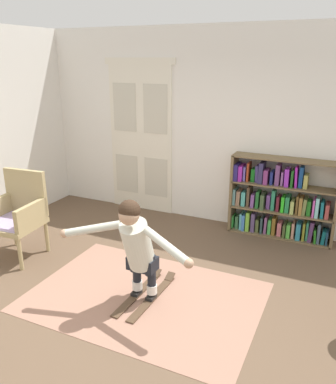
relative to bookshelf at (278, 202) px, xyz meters
name	(u,v)px	position (x,y,z in m)	size (l,w,h in m)	color
ground_plane	(143,310)	(-0.90, -2.39, -0.52)	(7.20, 7.20, 0.00)	brown
back_wall	(225,129)	(-0.90, 0.21, 0.93)	(6.00, 0.10, 2.90)	white
double_door	(141,137)	(-2.28, 0.15, 0.71)	(1.22, 0.05, 2.45)	silver
rug	(145,297)	(-0.99, -2.18, -0.51)	(2.44, 1.70, 0.01)	#9D715C
bookshelf	(278,202)	(0.00, 0.00, 0.00)	(1.46, 0.30, 1.15)	brown
wicker_chair	(18,213)	(-2.90, -1.99, 0.06)	(0.65, 0.65, 1.10)	tan
skis_pair	(146,294)	(-0.99, -2.15, -0.50)	(0.30, 0.96, 0.07)	#4E3927
person_skier	(136,244)	(-0.99, -2.32, 0.18)	(1.45, 0.57, 1.12)	white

